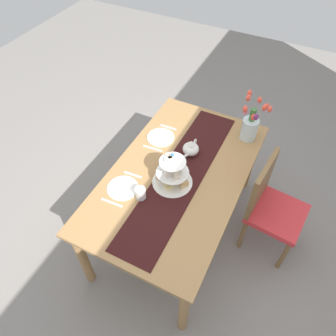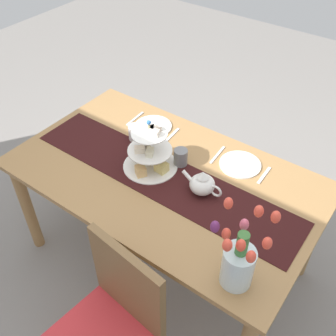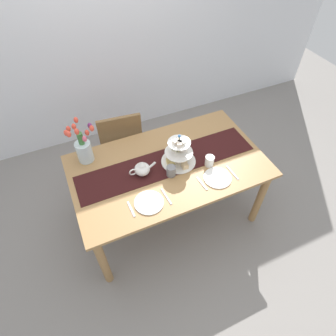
# 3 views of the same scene
# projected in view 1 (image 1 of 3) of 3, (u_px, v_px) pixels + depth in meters

# --- Properties ---
(ground_plane) EXTENTS (8.00, 8.00, 0.00)m
(ground_plane) POSITION_uv_depth(u_px,v_px,m) (176.00, 226.00, 3.02)
(ground_plane) COLOR gray
(dining_table) EXTENTS (1.67, 0.98, 0.75)m
(dining_table) POSITION_uv_depth(u_px,v_px,m) (177.00, 182.00, 2.53)
(dining_table) COLOR #A37747
(dining_table) RESTS_ON ground_plane
(chair_left) EXTENTS (0.46, 0.46, 0.91)m
(chair_left) POSITION_uv_depth(u_px,v_px,m) (270.00, 205.00, 2.57)
(chair_left) COLOR brown
(chair_left) RESTS_ON ground_plane
(table_runner) EXTENTS (1.57, 0.33, 0.00)m
(table_runner) POSITION_uv_depth(u_px,v_px,m) (181.00, 175.00, 2.44)
(table_runner) COLOR black
(table_runner) RESTS_ON dining_table
(tiered_cake_stand) EXTENTS (0.30, 0.30, 0.30)m
(tiered_cake_stand) POSITION_uv_depth(u_px,v_px,m) (173.00, 174.00, 2.33)
(tiered_cake_stand) COLOR beige
(tiered_cake_stand) RESTS_ON table_runner
(teapot) EXTENTS (0.24, 0.13, 0.14)m
(teapot) POSITION_uv_depth(u_px,v_px,m) (191.00, 148.00, 2.55)
(teapot) COLOR white
(teapot) RESTS_ON table_runner
(tulip_vase) EXTENTS (0.23, 0.22, 0.41)m
(tulip_vase) POSITION_uv_depth(u_px,v_px,m) (250.00, 125.00, 2.61)
(tulip_vase) COLOR silver
(tulip_vase) RESTS_ON dining_table
(dinner_plate_left) EXTENTS (0.23, 0.23, 0.01)m
(dinner_plate_left) POSITION_uv_depth(u_px,v_px,m) (161.00, 137.00, 2.71)
(dinner_plate_left) COLOR white
(dinner_plate_left) RESTS_ON dining_table
(fork_left) EXTENTS (0.02, 0.15, 0.01)m
(fork_left) POSITION_uv_depth(u_px,v_px,m) (168.00, 127.00, 2.80)
(fork_left) COLOR silver
(fork_left) RESTS_ON dining_table
(knife_left) EXTENTS (0.03, 0.17, 0.01)m
(knife_left) POSITION_uv_depth(u_px,v_px,m) (153.00, 148.00, 2.63)
(knife_left) COLOR silver
(knife_left) RESTS_ON dining_table
(dinner_plate_right) EXTENTS (0.23, 0.23, 0.01)m
(dinner_plate_right) POSITION_uv_depth(u_px,v_px,m) (123.00, 188.00, 2.36)
(dinner_plate_right) COLOR white
(dinner_plate_right) RESTS_ON dining_table
(fork_right) EXTENTS (0.03, 0.15, 0.01)m
(fork_right) POSITION_uv_depth(u_px,v_px,m) (133.00, 175.00, 2.44)
(fork_right) COLOR silver
(fork_right) RESTS_ON dining_table
(knife_right) EXTENTS (0.02, 0.17, 0.01)m
(knife_right) POSITION_uv_depth(u_px,v_px,m) (112.00, 203.00, 2.27)
(knife_right) COLOR silver
(knife_right) RESTS_ON dining_table
(mug_grey) EXTENTS (0.08, 0.08, 0.09)m
(mug_grey) POSITION_uv_depth(u_px,v_px,m) (166.00, 162.00, 2.46)
(mug_grey) COLOR slate
(mug_grey) RESTS_ON table_runner
(mug_white_text) EXTENTS (0.08, 0.08, 0.09)m
(mug_white_text) POSITION_uv_depth(u_px,v_px,m) (141.00, 193.00, 2.27)
(mug_white_text) COLOR white
(mug_white_text) RESTS_ON dining_table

